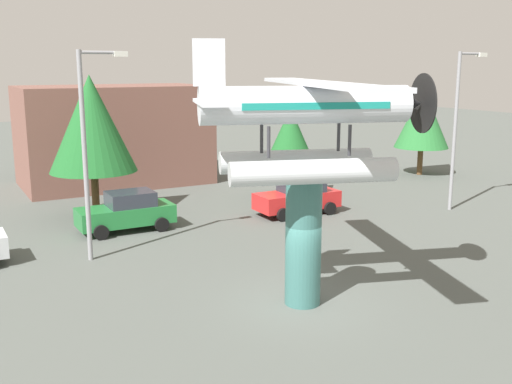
{
  "coord_description": "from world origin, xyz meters",
  "views": [
    {
      "loc": [
        -9.74,
        -14.78,
        7.25
      ],
      "look_at": [
        0.0,
        3.0,
        2.98
      ],
      "focal_mm": 42.34,
      "sensor_mm": 36.0,
      "label": 1
    }
  ],
  "objects": [
    {
      "name": "car_mid_green",
      "position": [
        -2.27,
        10.82,
        0.88
      ],
      "size": [
        4.2,
        2.02,
        1.76
      ],
      "rotation": [
        0.0,
        0.0,
        3.14
      ],
      "color": "#237A38",
      "rests_on": "ground"
    },
    {
      "name": "streetlight_primary",
      "position": [
        -4.53,
        7.47,
        4.53
      ],
      "size": [
        1.84,
        0.28,
        7.8
      ],
      "color": "gray",
      "rests_on": "ground"
    },
    {
      "name": "storefront_building",
      "position": [
        0.4,
        22.0,
        3.01
      ],
      "size": [
        11.03,
        6.31,
        6.03
      ],
      "primitive_type": "cube",
      "color": "brown",
      "rests_on": "ground"
    },
    {
      "name": "streetlight_secondary",
      "position": [
        13.6,
        6.81,
        4.59
      ],
      "size": [
        1.84,
        0.28,
        7.9
      ],
      "color": "gray",
      "rests_on": "ground"
    },
    {
      "name": "tree_east",
      "position": [
        -2.85,
        14.0,
        4.53
      ],
      "size": [
        4.13,
        4.13,
        6.83
      ],
      "color": "brown",
      "rests_on": "ground"
    },
    {
      "name": "floatplane_monument",
      "position": [
        0.12,
        -0.04,
        5.64
      ],
      "size": [
        7.2,
        10.24,
        4.0
      ],
      "rotation": [
        0.0,
        0.0,
        -0.31
      ],
      "color": "silver",
      "rests_on": "display_pedestal"
    },
    {
      "name": "car_far_red",
      "position": [
        6.08,
        9.76,
        0.88
      ],
      "size": [
        4.2,
        2.02,
        1.76
      ],
      "rotation": [
        0.0,
        0.0,
        3.14
      ],
      "color": "red",
      "rests_on": "ground"
    },
    {
      "name": "tree_far_east",
      "position": [
        19.23,
        15.11,
        3.81
      ],
      "size": [
        3.57,
        3.57,
        5.81
      ],
      "color": "brown",
      "rests_on": "ground"
    },
    {
      "name": "tree_center_back",
      "position": [
        7.64,
        13.07,
        3.36
      ],
      "size": [
        2.95,
        2.95,
        5.02
      ],
      "color": "brown",
      "rests_on": "ground"
    },
    {
      "name": "ground_plane",
      "position": [
        0.0,
        0.0,
        0.0
      ],
      "size": [
        140.0,
        140.0,
        0.0
      ],
      "primitive_type": "plane",
      "color": "#515651"
    },
    {
      "name": "display_pedestal",
      "position": [
        0.0,
        0.0,
        1.99
      ],
      "size": [
        1.1,
        1.1,
        3.97
      ],
      "primitive_type": "cylinder",
      "color": "#386B66",
      "rests_on": "ground"
    }
  ]
}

